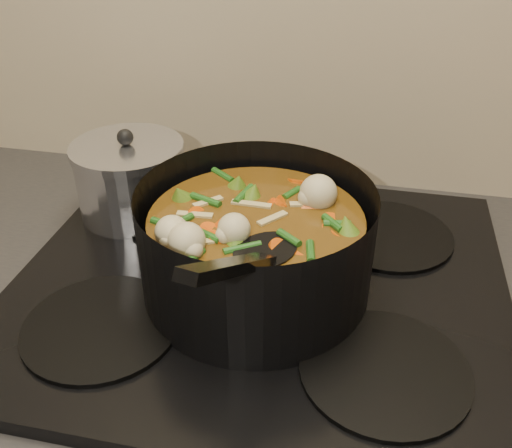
# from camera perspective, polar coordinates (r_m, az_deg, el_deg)

# --- Properties ---
(stovetop) EXTENTS (0.62, 0.54, 0.03)m
(stovetop) POSITION_cam_1_polar(r_m,az_deg,el_deg) (0.74, 0.43, -5.89)
(stovetop) COLOR black
(stovetop) RESTS_ON counter
(stockpot) EXTENTS (0.36, 0.42, 0.20)m
(stockpot) POSITION_cam_1_polar(r_m,az_deg,el_deg) (0.68, 0.00, -2.27)
(stockpot) COLOR black
(stockpot) RESTS_ON stovetop
(saucepan) EXTENTS (0.16, 0.16, 0.13)m
(saucepan) POSITION_cam_1_polar(r_m,az_deg,el_deg) (0.87, -12.42, 4.46)
(saucepan) COLOR silver
(saucepan) RESTS_ON stovetop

